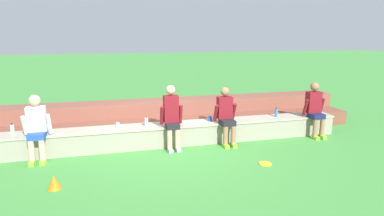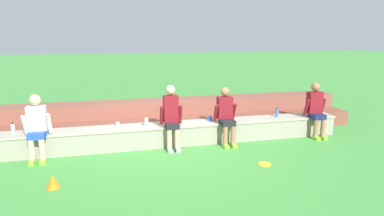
{
  "view_description": "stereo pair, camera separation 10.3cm",
  "coord_description": "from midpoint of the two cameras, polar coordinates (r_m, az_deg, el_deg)",
  "views": [
    {
      "loc": [
        -1.33,
        -6.82,
        2.44
      ],
      "look_at": [
        0.56,
        0.27,
        0.82
      ],
      "focal_mm": 30.98,
      "sensor_mm": 36.0,
      "label": 1
    },
    {
      "loc": [
        -1.23,
        -6.85,
        2.44
      ],
      "look_at": [
        0.56,
        0.27,
        0.82
      ],
      "focal_mm": 30.98,
      "sensor_mm": 36.0,
      "label": 2
    }
  ],
  "objects": [
    {
      "name": "person_right_of_center",
      "position": [
        8.56,
        20.88,
        -0.09
      ],
      "size": [
        0.53,
        0.54,
        1.33
      ],
      "color": "#996B4C",
      "rests_on": "ground"
    },
    {
      "name": "plastic_cup_left_end",
      "position": [
        7.73,
        3.5,
        -1.85
      ],
      "size": [
        0.09,
        0.09,
        0.11
      ],
      "primitive_type": "cylinder",
      "color": "blue",
      "rests_on": "stone_seating_wall"
    },
    {
      "name": "plastic_cup_middle",
      "position": [
        7.4,
        -12.29,
        -2.8
      ],
      "size": [
        0.08,
        0.08,
        0.11
      ],
      "primitive_type": "cylinder",
      "color": "white",
      "rests_on": "stone_seating_wall"
    },
    {
      "name": "water_bottle_near_left",
      "position": [
        8.38,
        14.73,
        -0.8
      ],
      "size": [
        0.07,
        0.07,
        0.22
      ],
      "color": "blue",
      "rests_on": "stone_seating_wall"
    },
    {
      "name": "person_center",
      "position": [
        7.51,
        6.27,
        -1.19
      ],
      "size": [
        0.52,
        0.58,
        1.3
      ],
      "color": "#996B4C",
      "rests_on": "ground"
    },
    {
      "name": "ground_plane",
      "position": [
        7.37,
        -3.33,
        -6.92
      ],
      "size": [
        80.0,
        80.0,
        0.0
      ],
      "primitive_type": "plane",
      "color": "#428E3D"
    },
    {
      "name": "person_far_left",
      "position": [
        7.16,
        -24.8,
        -2.83
      ],
      "size": [
        0.53,
        0.53,
        1.31
      ],
      "color": "beige",
      "rests_on": "ground"
    },
    {
      "name": "water_bottle_mid_left",
      "position": [
        7.36,
        -7.49,
        -2.31
      ],
      "size": [
        0.07,
        0.07,
        0.22
      ],
      "color": "silver",
      "rests_on": "stone_seating_wall"
    },
    {
      "name": "sports_cone",
      "position": [
        5.95,
        -22.36,
        -11.59
      ],
      "size": [
        0.22,
        0.22,
        0.22
      ],
      "primitive_type": "cone",
      "color": "orange",
      "rests_on": "ground"
    },
    {
      "name": "stone_seating_wall",
      "position": [
        7.54,
        -3.74,
        -4.44
      ],
      "size": [
        8.29,
        0.57,
        0.48
      ],
      "color": "gray",
      "rests_on": "ground"
    },
    {
      "name": "brick_bleachers",
      "position": [
        8.75,
        -5.27,
        -1.71
      ],
      "size": [
        10.25,
        1.46,
        0.74
      ],
      "color": "brown",
      "rests_on": "ground"
    },
    {
      "name": "frisbee",
      "position": [
        6.63,
        12.81,
        -9.4
      ],
      "size": [
        0.25,
        0.25,
        0.02
      ],
      "primitive_type": "cylinder",
      "color": "yellow",
      "rests_on": "ground"
    },
    {
      "name": "water_bottle_near_right",
      "position": [
        7.64,
        -28.1,
        -3.14
      ],
      "size": [
        0.07,
        0.07,
        0.23
      ],
      "color": "silver",
      "rests_on": "stone_seating_wall"
    },
    {
      "name": "person_left_of_center",
      "position": [
        7.16,
        -3.15,
        -1.4
      ],
      "size": [
        0.49,
        0.5,
        1.39
      ],
      "color": "#DBAD89",
      "rests_on": "ground"
    }
  ]
}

